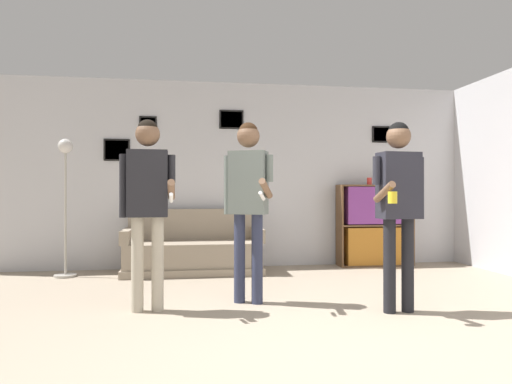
# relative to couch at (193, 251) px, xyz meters

# --- Properties ---
(ground_plane) EXTENTS (20.00, 20.00, 0.00)m
(ground_plane) POSITION_rel_couch_xyz_m (0.94, -3.49, -0.28)
(ground_plane) COLOR gray
(wall_back) EXTENTS (8.68, 0.08, 2.70)m
(wall_back) POSITION_rel_couch_xyz_m (0.93, 0.42, 1.07)
(wall_back) COLOR silver
(wall_back) RESTS_ON ground_plane
(couch) EXTENTS (1.85, 0.80, 0.85)m
(couch) POSITION_rel_couch_xyz_m (0.00, 0.00, 0.00)
(couch) COLOR gray
(couch) RESTS_ON ground_plane
(bookshelf) EXTENTS (1.12, 0.30, 1.20)m
(bookshelf) POSITION_rel_couch_xyz_m (2.68, 0.20, 0.31)
(bookshelf) COLOR brown
(bookshelf) RESTS_ON ground_plane
(floor_lamp) EXTENTS (0.28, 0.28, 1.78)m
(floor_lamp) POSITION_rel_couch_xyz_m (-1.64, -0.10, 0.90)
(floor_lamp) COLOR #ADA89E
(floor_lamp) RESTS_ON ground_plane
(person_player_foreground_left) EXTENTS (0.50, 0.46, 1.75)m
(person_player_foreground_left) POSITION_rel_couch_xyz_m (-0.43, -2.01, 0.80)
(person_player_foreground_left) COLOR #B7AD99
(person_player_foreground_left) RESTS_ON ground_plane
(person_player_foreground_center) EXTENTS (0.46, 0.59, 1.77)m
(person_player_foreground_center) POSITION_rel_couch_xyz_m (0.52, -1.83, 0.82)
(person_player_foreground_center) COLOR #2D334C
(person_player_foreground_center) RESTS_ON ground_plane
(person_watcher_holding_cup) EXTENTS (0.50, 0.44, 1.72)m
(person_watcher_holding_cup) POSITION_rel_couch_xyz_m (1.82, -2.38, 0.78)
(person_watcher_holding_cup) COLOR black
(person_watcher_holding_cup) RESTS_ON ground_plane
(drinking_cup) EXTENTS (0.07, 0.07, 0.11)m
(drinking_cup) POSITION_rel_couch_xyz_m (2.60, 0.20, 0.97)
(drinking_cup) COLOR red
(drinking_cup) RESTS_ON bookshelf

